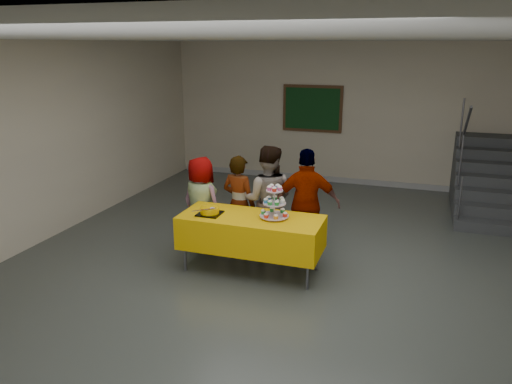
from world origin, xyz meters
TOP-DOWN VIEW (x-y plane):
  - room_shell at (0.00, 0.02)m, footprint 10.00×10.04m
  - bake_table at (-0.59, 0.15)m, footprint 1.88×0.78m
  - cupcake_stand at (-0.29, 0.20)m, footprint 0.38×0.38m
  - bear_cake at (-1.14, 0.06)m, footprint 0.32×0.36m
  - schoolchild_a at (-1.56, 0.68)m, footprint 0.77×0.61m
  - schoolchild_b at (-1.00, 0.77)m, footprint 0.58×0.44m
  - schoolchild_c at (-0.59, 0.85)m, footprint 0.86×0.72m
  - schoolchild_d at (-0.01, 0.82)m, footprint 0.99×0.59m
  - staircase at (2.70, 4.13)m, footprint 1.30×2.40m
  - noticeboard at (-0.88, 4.96)m, footprint 1.30×0.05m

SIDE VIEW (x-z plane):
  - staircase at x=2.70m, z-range -0.53..1.51m
  - bake_table at x=-0.59m, z-range 0.17..0.94m
  - schoolchild_a at x=-1.56m, z-range 0.00..1.38m
  - schoolchild_b at x=-1.00m, z-range 0.00..1.43m
  - schoolchild_d at x=-0.01m, z-range 0.00..1.58m
  - schoolchild_c at x=-0.59m, z-range 0.00..1.58m
  - bear_cake at x=-1.14m, z-range 0.77..0.89m
  - cupcake_stand at x=-0.29m, z-range 0.73..1.18m
  - noticeboard at x=-0.88m, z-range 1.10..2.10m
  - room_shell at x=0.00m, z-range 0.62..3.64m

